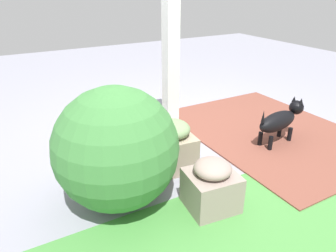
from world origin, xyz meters
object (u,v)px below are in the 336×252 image
at_px(stone_planter_mid, 171,145).
at_px(dog, 280,120).
at_px(round_shrub, 116,148).
at_px(terracotta_pot_spiky, 81,126).
at_px(stone_planter_far, 211,186).
at_px(stone_planter_nearest, 121,107).
at_px(porch_pillar, 171,35).

bearing_deg(stone_planter_mid, dog, 173.59).
height_order(round_shrub, terracotta_pot_spiky, round_shrub).
distance_m(stone_planter_far, round_shrub, 0.81).
height_order(stone_planter_mid, terracotta_pot_spiky, terracotta_pot_spiky).
relative_size(stone_planter_far, round_shrub, 0.44).
bearing_deg(stone_planter_mid, stone_planter_nearest, -90.31).
xyz_separation_m(stone_planter_far, terracotta_pot_spiky, (0.63, -1.52, 0.06)).
distance_m(stone_planter_far, terracotta_pot_spiky, 1.64).
bearing_deg(dog, stone_planter_nearest, -48.81).
bearing_deg(terracotta_pot_spiky, porch_pillar, 171.84).
xyz_separation_m(stone_planter_nearest, stone_planter_far, (0.03, 2.04, 0.02)).
distance_m(porch_pillar, dog, 1.53).
relative_size(stone_planter_nearest, stone_planter_far, 0.91).
bearing_deg(stone_planter_mid, porch_pillar, -119.33).
height_order(round_shrub, dog, round_shrub).
bearing_deg(dog, stone_planter_mid, -6.41).
relative_size(stone_planter_nearest, stone_planter_mid, 0.80).
xyz_separation_m(terracotta_pot_spiky, dog, (-1.97, 0.97, 0.03)).
relative_size(porch_pillar, terracotta_pot_spiky, 4.28).
distance_m(porch_pillar, terracotta_pot_spiky, 1.38).
bearing_deg(terracotta_pot_spiky, dog, 153.84).
distance_m(porch_pillar, stone_planter_far, 1.72).
distance_m(stone_planter_nearest, stone_planter_far, 2.04).
relative_size(stone_planter_nearest, round_shrub, 0.40).
bearing_deg(stone_planter_far, stone_planter_nearest, -90.87).
bearing_deg(terracotta_pot_spiky, stone_planter_mid, 128.63).
relative_size(round_shrub, dog, 1.39).
xyz_separation_m(round_shrub, dog, (-1.96, -0.11, -0.21)).
bearing_deg(porch_pillar, stone_planter_mid, 60.67).
bearing_deg(stone_planter_far, round_shrub, -35.47).
height_order(stone_planter_nearest, dog, dog).
xyz_separation_m(stone_planter_nearest, dog, (-1.31, 1.50, 0.10)).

